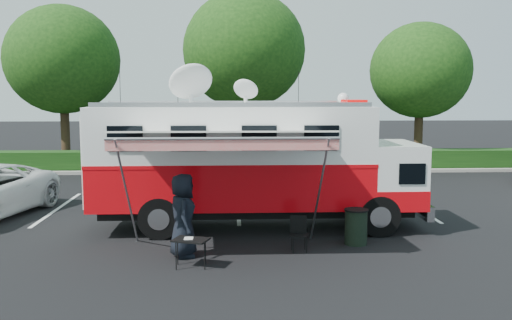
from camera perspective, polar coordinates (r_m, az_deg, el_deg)
The scene contains 9 objects.
ground_plane at distance 16.45m, azimuth 0.08°, elevation -6.80°, with size 120.00×120.00×0.00m, color black.
back_border at distance 28.95m, azimuth 1.12°, elevation 9.08°, with size 60.00×6.14×8.87m.
stall_lines at distance 19.36m, azimuth -1.83°, elevation -4.70°, with size 24.12×5.50×0.01m.
command_truck at distance 16.10m, azimuth -0.20°, elevation -0.19°, with size 9.28×2.55×4.46m.
awning at distance 13.35m, azimuth -3.28°, elevation 2.49°, with size 5.07×2.62×3.06m.
person at distance 13.80m, azimuth -7.25°, elevation -9.54°, with size 0.97×0.63×1.98m, color black.
folding_table at distance 12.81m, azimuth -6.55°, elevation -8.05°, with size 0.89×0.75×0.65m.
folding_chair at distance 14.10m, azimuth 4.30°, elevation -7.04°, with size 0.50×0.53×0.85m.
trash_bin at distance 14.85m, azimuth 9.97°, elevation -6.57°, with size 0.61×0.61×0.91m.
Camera 1 is at (-0.78, -15.96, 3.89)m, focal length 40.00 mm.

